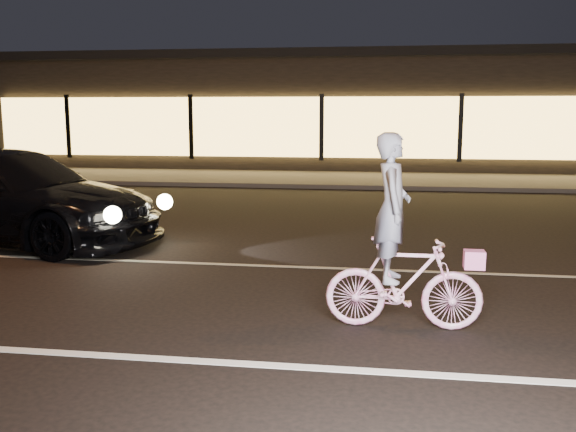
# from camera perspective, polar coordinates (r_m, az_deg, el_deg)

# --- Properties ---
(ground) EXTENTS (90.00, 90.00, 0.00)m
(ground) POSITION_cam_1_polar(r_m,az_deg,el_deg) (7.28, -8.62, -8.01)
(ground) COLOR black
(ground) RESTS_ON ground
(lane_stripe_near) EXTENTS (60.00, 0.12, 0.01)m
(lane_stripe_near) POSITION_cam_1_polar(r_m,az_deg,el_deg) (5.95, -12.96, -12.17)
(lane_stripe_near) COLOR silver
(lane_stripe_near) RESTS_ON ground
(lane_stripe_far) EXTENTS (60.00, 0.10, 0.01)m
(lane_stripe_far) POSITION_cam_1_polar(r_m,az_deg,el_deg) (9.14, -4.94, -4.32)
(lane_stripe_far) COLOR gray
(lane_stripe_far) RESTS_ON ground
(sidewalk) EXTENTS (30.00, 4.00, 0.12)m
(sidewalk) POSITION_cam_1_polar(r_m,az_deg,el_deg) (19.86, 2.45, 3.30)
(sidewalk) COLOR #383533
(sidewalk) RESTS_ON ground
(storefront) EXTENTS (25.40, 8.42, 4.20)m
(storefront) POSITION_cam_1_polar(r_m,az_deg,el_deg) (25.68, 3.92, 9.33)
(storefront) COLOR black
(storefront) RESTS_ON ground
(cyclist) EXTENTS (1.55, 0.54, 1.96)m
(cyclist) POSITION_cam_1_polar(r_m,az_deg,el_deg) (6.45, 9.99, -3.92)
(cyclist) COLOR #DA3C93
(cyclist) RESTS_ON ground
(sedan) EXTENTS (5.59, 3.19, 1.53)m
(sedan) POSITION_cam_1_polar(r_m,az_deg,el_deg) (11.55, -23.51, 1.64)
(sedan) COLOR black
(sedan) RESTS_ON ground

